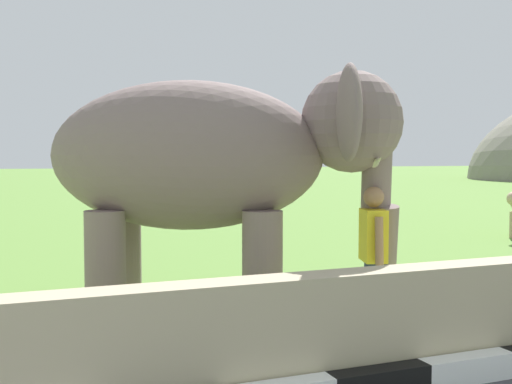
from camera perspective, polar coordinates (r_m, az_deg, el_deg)
name	(u,v)px	position (r m, az deg, el deg)	size (l,w,h in m)	color
barrier_parapet	(168,350)	(5.03, -7.93, -13.98)	(28.00, 0.36, 1.00)	tan
elephant	(220,160)	(7.22, -3.31, 2.89)	(4.05, 3.15, 2.96)	slate
person_handler	(373,252)	(7.19, 10.53, -5.32)	(0.35, 0.65, 1.66)	navy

